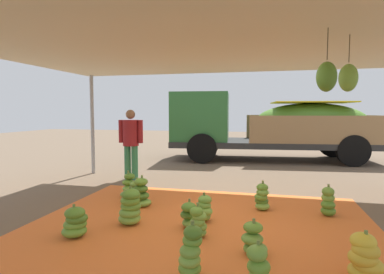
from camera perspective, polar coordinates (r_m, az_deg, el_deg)
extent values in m
plane|color=brown|center=(7.97, 6.20, -7.99)|extent=(40.00, 40.00, 0.00)
cube|color=orange|center=(5.11, 1.87, -15.12)|extent=(5.20, 4.04, 0.01)
cylinder|color=#9EA0A5|center=(9.33, -17.33, 2.09)|extent=(0.10, 0.10, 2.72)
cube|color=beige|center=(4.93, 1.96, 16.57)|extent=(8.00, 7.00, 0.06)
cylinder|color=#4C422D|center=(4.29, 23.02, 15.04)|extent=(0.01, 0.01, 0.38)
ellipsoid|color=#477523|center=(4.23, 22.85, 9.86)|extent=(0.24, 0.24, 0.36)
cylinder|color=#4C422D|center=(4.77, 26.24, 13.97)|extent=(0.01, 0.01, 0.36)
ellipsoid|color=#6B9E38|center=(4.72, 26.08, 9.45)|extent=(0.24, 0.24, 0.36)
ellipsoid|color=#518428|center=(5.87, 23.11, -12.02)|extent=(0.31, 0.31, 0.16)
ellipsoid|color=#518428|center=(5.82, 23.09, -11.03)|extent=(0.29, 0.29, 0.16)
ellipsoid|color=#75A83D|center=(5.82, 23.09, -9.92)|extent=(0.29, 0.29, 0.16)
ellipsoid|color=#6B9E38|center=(5.75, 23.09, -8.96)|extent=(0.20, 0.20, 0.16)
cylinder|color=olive|center=(5.76, 23.15, -8.34)|extent=(0.04, 0.04, 0.12)
ellipsoid|color=#60932D|center=(3.41, 11.79, -21.67)|extent=(0.28, 0.28, 0.16)
ellipsoid|color=#6B9E38|center=(3.34, 11.49, -19.65)|extent=(0.27, 0.27, 0.16)
cylinder|color=olive|center=(3.34, 11.76, -18.56)|extent=(0.04, 0.04, 0.12)
ellipsoid|color=#75A83D|center=(4.91, -0.13, -15.02)|extent=(0.38, 0.38, 0.14)
ellipsoid|color=#477523|center=(4.88, -0.62, -13.64)|extent=(0.33, 0.33, 0.14)
ellipsoid|color=#518428|center=(4.81, -0.57, -12.41)|extent=(0.25, 0.25, 0.14)
cylinder|color=olive|center=(4.81, -0.47, -11.65)|extent=(0.04, 0.04, 0.12)
ellipsoid|color=#75A83D|center=(5.18, 1.89, -13.88)|extent=(0.34, 0.34, 0.15)
ellipsoid|color=#75A83D|center=(5.13, 2.28, -13.09)|extent=(0.34, 0.34, 0.15)
ellipsoid|color=#6B9E38|center=(5.13, 2.09, -12.09)|extent=(0.33, 0.33, 0.15)
ellipsoid|color=#6B9E38|center=(5.12, 2.31, -11.13)|extent=(0.28, 0.28, 0.15)
cylinder|color=olive|center=(5.09, 2.18, -10.52)|extent=(0.04, 0.04, 0.12)
ellipsoid|color=gold|center=(3.95, 28.28, -20.35)|extent=(0.32, 0.32, 0.18)
ellipsoid|color=gold|center=(3.91, 28.89, -19.39)|extent=(0.35, 0.35, 0.18)
ellipsoid|color=gold|center=(3.85, 28.15, -18.46)|extent=(0.38, 0.38, 0.18)
ellipsoid|color=gold|center=(3.83, 28.56, -17.32)|extent=(0.38, 0.38, 0.18)
ellipsoid|color=gold|center=(3.84, 28.21, -16.05)|extent=(0.34, 0.34, 0.18)
cylinder|color=olive|center=(3.80, 28.58, -15.28)|extent=(0.04, 0.04, 0.12)
ellipsoid|color=#6B9E38|center=(4.15, 11.22, -18.92)|extent=(0.37, 0.37, 0.13)
ellipsoid|color=#6B9E38|center=(4.10, 10.68, -17.39)|extent=(0.37, 0.37, 0.13)
ellipsoid|color=#60932D|center=(4.09, 10.83, -15.55)|extent=(0.25, 0.25, 0.13)
cylinder|color=olive|center=(4.04, 10.96, -14.90)|extent=(0.04, 0.04, 0.12)
ellipsoid|color=#6B9E38|center=(4.57, 1.11, -16.57)|extent=(0.25, 0.25, 0.14)
ellipsoid|color=#6B9E38|center=(4.56, 1.28, -15.67)|extent=(0.30, 0.30, 0.14)
ellipsoid|color=#6B9E38|center=(4.51, 0.99, -14.91)|extent=(0.30, 0.30, 0.14)
ellipsoid|color=#75A83D|center=(4.50, 1.35, -13.99)|extent=(0.22, 0.22, 0.14)
ellipsoid|color=#60932D|center=(4.47, 0.82, -13.19)|extent=(0.26, 0.26, 0.14)
cylinder|color=olive|center=(4.47, 1.02, -12.39)|extent=(0.04, 0.04, 0.12)
ellipsoid|color=#75A83D|center=(5.98, -8.72, -11.47)|extent=(0.37, 0.37, 0.14)
ellipsoid|color=#477523|center=(5.96, -9.01, -10.27)|extent=(0.38, 0.38, 0.14)
ellipsoid|color=#477523|center=(5.93, -9.15, -9.10)|extent=(0.35, 0.35, 0.14)
ellipsoid|color=#60932D|center=(5.90, -9.08, -7.91)|extent=(0.31, 0.31, 0.14)
cylinder|color=olive|center=(5.89, -8.92, -7.32)|extent=(0.04, 0.04, 0.12)
ellipsoid|color=#60932D|center=(3.62, -0.40, -22.34)|extent=(0.33, 0.33, 0.15)
ellipsoid|color=#75A83D|center=(3.56, -0.44, -21.10)|extent=(0.33, 0.33, 0.15)
ellipsoid|color=#6B9E38|center=(3.52, -0.34, -19.68)|extent=(0.28, 0.28, 0.15)
ellipsoid|color=#60932D|center=(3.52, 0.07, -17.93)|extent=(0.26, 0.26, 0.15)
ellipsoid|color=#477523|center=(3.44, 0.17, -16.71)|extent=(0.27, 0.27, 0.15)
cylinder|color=olive|center=(3.44, 0.10, -15.64)|extent=(0.04, 0.04, 0.12)
ellipsoid|color=#6B9E38|center=(6.30, -9.55, -10.72)|extent=(0.37, 0.37, 0.13)
ellipsoid|color=#75A83D|center=(6.32, -9.92, -10.03)|extent=(0.40, 0.40, 0.13)
ellipsoid|color=#477523|center=(6.29, -9.51, -9.43)|extent=(0.37, 0.37, 0.13)
ellipsoid|color=#6B9E38|center=(6.25, -9.81, -8.87)|extent=(0.37, 0.37, 0.13)
ellipsoid|color=#6B9E38|center=(6.21, -9.85, -8.28)|extent=(0.35, 0.35, 0.13)
cylinder|color=olive|center=(6.23, -9.79, -7.68)|extent=(0.04, 0.04, 0.12)
ellipsoid|color=#75A83D|center=(5.13, -11.06, -14.05)|extent=(0.46, 0.46, 0.18)
ellipsoid|color=#6B9E38|center=(5.09, -11.02, -13.08)|extent=(0.35, 0.35, 0.18)
ellipsoid|color=#60932D|center=(5.07, -10.82, -12.01)|extent=(0.44, 0.44, 0.18)
ellipsoid|color=#60932D|center=(5.02, -10.95, -11.06)|extent=(0.41, 0.41, 0.18)
ellipsoid|color=#518428|center=(4.99, -10.82, -10.05)|extent=(0.28, 0.28, 0.18)
cylinder|color=olive|center=(5.00, -10.89, -9.30)|extent=(0.04, 0.04, 0.12)
ellipsoid|color=#75A83D|center=(5.85, 12.43, -11.92)|extent=(0.32, 0.32, 0.14)
ellipsoid|color=#477523|center=(5.85, 12.30, -11.05)|extent=(0.29, 0.29, 0.14)
ellipsoid|color=#60932D|center=(5.79, 12.20, -10.38)|extent=(0.30, 0.30, 0.14)
ellipsoid|color=#6B9E38|center=(5.76, 12.46, -9.61)|extent=(0.30, 0.30, 0.14)
ellipsoid|color=#60932D|center=(5.76, 12.42, -8.78)|extent=(0.29, 0.29, 0.14)
cylinder|color=olive|center=(5.75, 12.50, -8.19)|extent=(0.04, 0.04, 0.12)
ellipsoid|color=#6B9E38|center=(6.62, -11.55, -9.99)|extent=(0.36, 0.36, 0.13)
ellipsoid|color=#75A83D|center=(6.59, -11.22, -8.99)|extent=(0.35, 0.35, 0.13)
ellipsoid|color=#60932D|center=(6.58, -11.34, -7.93)|extent=(0.30, 0.30, 0.13)
ellipsoid|color=#518428|center=(6.56, -11.07, -6.90)|extent=(0.28, 0.28, 0.13)
cylinder|color=olive|center=(6.55, -11.31, -6.40)|extent=(0.04, 0.04, 0.12)
ellipsoid|color=#60932D|center=(4.85, -20.23, -15.43)|extent=(0.46, 0.46, 0.16)
ellipsoid|color=#60932D|center=(4.85, -20.10, -14.39)|extent=(0.44, 0.44, 0.16)
ellipsoid|color=#477523|center=(4.81, -19.84, -13.49)|extent=(0.35, 0.35, 0.16)
ellipsoid|color=#518428|center=(4.77, -20.14, -12.60)|extent=(0.32, 0.32, 0.16)
cylinder|color=olive|center=(4.77, -20.30, -11.86)|extent=(0.04, 0.04, 0.12)
cube|color=#2D2D2D|center=(11.78, 13.99, -1.09)|extent=(7.24, 3.03, 0.20)
cube|color=#2D6B33|center=(11.71, 1.64, 3.67)|extent=(2.18, 2.34, 1.70)
cube|color=#232D38|center=(11.85, -3.18, 5.32)|extent=(0.21, 1.86, 0.75)
cube|color=#99754C|center=(10.87, 21.74, 1.18)|extent=(4.35, 0.52, 0.90)
cube|color=#99754C|center=(13.06, 19.32, 1.75)|extent=(4.35, 0.52, 0.90)
cube|color=#99754C|center=(12.61, 29.95, 1.31)|extent=(0.32, 2.33, 0.90)
ellipsoid|color=#518428|center=(11.95, 20.45, 2.52)|extent=(4.02, 2.34, 1.33)
cube|color=yellow|center=(11.95, 20.54, 5.79)|extent=(2.78, 2.03, 0.04)
cylinder|color=black|center=(10.70, 1.79, -2.04)|extent=(1.02, 0.38, 1.00)
cylinder|color=black|center=(12.82, 2.75, -0.96)|extent=(1.02, 0.38, 1.00)
cylinder|color=black|center=(11.28, 26.78, -2.19)|extent=(1.02, 0.38, 1.00)
cylinder|color=black|center=(13.30, 23.75, -1.14)|extent=(1.02, 0.38, 1.00)
cylinder|color=#337A4C|center=(8.35, -11.40, -4.46)|extent=(0.16, 0.16, 0.87)
cylinder|color=#337A4C|center=(8.27, -10.17, -4.52)|extent=(0.16, 0.16, 0.87)
cylinder|color=maroon|center=(8.22, -10.87, 0.73)|extent=(0.40, 0.40, 0.65)
cylinder|color=maroon|center=(8.33, -12.51, 1.01)|extent=(0.13, 0.13, 0.58)
cylinder|color=maroon|center=(8.12, -9.18, 0.96)|extent=(0.13, 0.13, 0.58)
sphere|color=#936B4C|center=(8.21, -10.91, 3.98)|extent=(0.23, 0.23, 0.23)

